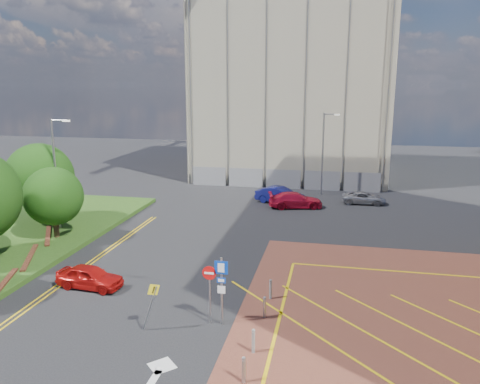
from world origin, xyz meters
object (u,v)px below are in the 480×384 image
(warning_sign, at_px, (151,301))
(car_blue_back, at_px, (280,195))
(tree_c, at_px, (53,196))
(car_silver_back, at_px, (364,198))
(lamp_left_far, at_px, (56,170))
(tree_d, at_px, (40,177))
(car_red_left, at_px, (90,277))
(lamp_back, at_px, (324,151))
(sign_cluster, at_px, (217,284))
(car_red_back, at_px, (295,200))

(warning_sign, xyz_separation_m, car_blue_back, (2.78, 23.91, -0.68))
(tree_c, xyz_separation_m, car_silver_back, (21.44, 15.07, -2.65))
(lamp_left_far, xyz_separation_m, warning_sign, (12.08, -12.23, -3.23))
(car_blue_back, bearing_deg, tree_c, 153.54)
(tree_d, height_order, car_blue_back, tree_d)
(tree_d, height_order, car_red_left, tree_d)
(warning_sign, distance_m, car_blue_back, 24.08)
(warning_sign, relative_size, car_red_left, 0.62)
(lamp_back, height_order, sign_cluster, lamp_back)
(tree_c, height_order, car_red_left, tree_c)
(tree_c, bearing_deg, lamp_left_far, 114.71)
(lamp_back, height_order, car_red_left, lamp_back)
(lamp_back, relative_size, car_blue_back, 1.76)
(sign_cluster, distance_m, warning_sign, 2.95)
(car_red_back, bearing_deg, lamp_back, -34.87)
(sign_cluster, distance_m, car_silver_back, 25.31)
(warning_sign, bearing_deg, lamp_left_far, 134.66)
(sign_cluster, relative_size, car_red_left, 0.89)
(tree_c, bearing_deg, car_blue_back, 44.46)
(sign_cluster, relative_size, car_red_back, 0.68)
(warning_sign, xyz_separation_m, car_silver_back, (10.28, 25.30, -0.89))
(sign_cluster, bearing_deg, car_silver_back, 72.39)
(lamp_back, distance_m, car_red_back, 7.02)
(tree_d, distance_m, sign_cluster, 20.74)
(tree_c, distance_m, lamp_left_far, 2.65)
(car_blue_back, xyz_separation_m, car_silver_back, (7.50, 1.39, -0.21))
(lamp_left_far, bearing_deg, car_blue_back, 38.17)
(tree_c, distance_m, warning_sign, 15.24)
(car_silver_back, bearing_deg, car_red_left, 144.02)
(lamp_back, relative_size, car_red_left, 2.22)
(sign_cluster, xyz_separation_m, car_red_back, (1.64, 21.43, -1.27))
(sign_cluster, bearing_deg, car_blue_back, 89.64)
(lamp_left_far, bearing_deg, car_red_left, -50.47)
(sign_cluster, bearing_deg, tree_d, 144.42)
(sign_cluster, xyz_separation_m, warning_sign, (-2.63, -1.21, -0.52))
(lamp_left_far, relative_size, sign_cluster, 2.50)
(car_red_left, relative_size, car_blue_back, 0.79)
(warning_sign, height_order, car_red_back, warning_sign)
(lamp_left_far, relative_size, car_red_left, 2.22)
(warning_sign, bearing_deg, car_blue_back, 83.37)
(tree_c, xyz_separation_m, sign_cluster, (13.80, -9.02, -1.24))
(car_red_left, xyz_separation_m, car_blue_back, (7.78, 20.27, 0.14))
(sign_cluster, height_order, car_blue_back, sign_cluster)
(car_red_left, bearing_deg, sign_cluster, -102.81)
(tree_d, xyz_separation_m, lamp_left_far, (2.08, -1.00, 0.79))
(lamp_back, distance_m, car_silver_back, 6.17)
(warning_sign, relative_size, car_blue_back, 0.49)
(car_blue_back, bearing_deg, sign_cluster, -161.29)
(lamp_left_far, height_order, car_red_back, lamp_left_far)
(car_blue_back, bearing_deg, warning_sign, -167.55)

